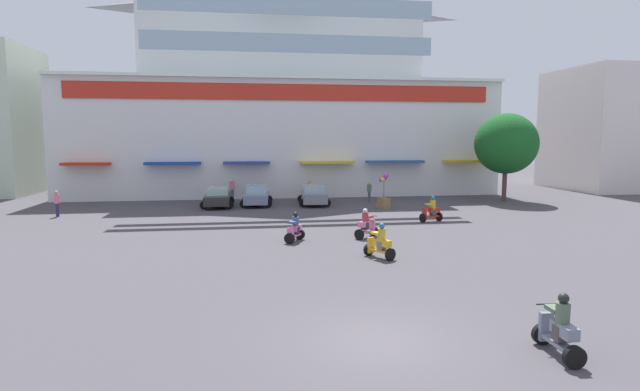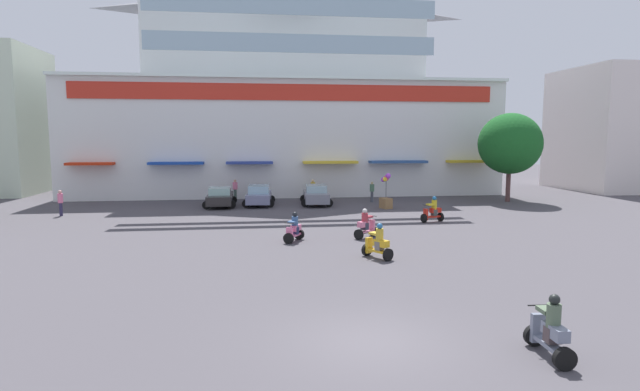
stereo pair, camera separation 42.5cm
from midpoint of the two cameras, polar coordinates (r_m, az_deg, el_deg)
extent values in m
plane|color=#48454A|center=(25.50, -0.38, -4.89)|extent=(128.00, 128.00, 0.00)
cube|color=silver|center=(47.68, -3.68, 6.40)|extent=(37.50, 11.57, 9.83)
cube|color=silver|center=(48.93, -3.80, 16.05)|extent=(23.88, 10.41, 6.56)
cube|color=red|center=(42.01, -3.21, 11.60)|extent=(34.50, 0.12, 1.32)
cube|color=silver|center=(42.09, -3.22, 13.25)|extent=(37.50, 0.70, 0.24)
cube|color=red|center=(43.20, -24.32, 3.29)|extent=(3.52, 1.10, 0.20)
cube|color=#183E9E|center=(41.76, -15.69, 3.54)|extent=(4.30, 1.10, 0.20)
cube|color=navy|center=(41.31, -7.67, 3.70)|extent=(3.75, 1.10, 0.20)
cube|color=gold|center=(41.79, 1.48, 3.78)|extent=(4.53, 1.10, 0.20)
cube|color=#2D508C|center=(43.04, 9.12, 3.79)|extent=(4.87, 1.10, 0.20)
cube|color=gold|center=(45.20, 16.74, 3.72)|extent=(3.72, 1.10, 0.20)
cube|color=#99B7C6|center=(37.86, -2.73, 16.83)|extent=(21.01, 0.08, 1.31)
cube|color=#99B7C6|center=(38.41, -2.75, 20.68)|extent=(21.01, 0.08, 1.31)
cube|color=silver|center=(57.83, 31.50, 6.38)|extent=(11.42, 10.14, 11.65)
cylinder|color=brown|center=(42.65, 20.79, 1.29)|extent=(0.35, 0.35, 2.90)
ellipsoid|color=#185520|center=(42.50, 20.96, 5.51)|extent=(4.83, 5.07, 4.76)
cube|color=#2A2728|center=(37.76, -10.92, -0.34)|extent=(1.81, 4.19, 0.65)
cube|color=#98C1BA|center=(37.69, -10.94, 0.52)|extent=(1.54, 2.10, 0.49)
cylinder|color=black|center=(39.13, -12.10, -0.56)|extent=(0.60, 0.17, 0.60)
cylinder|color=black|center=(39.03, -9.50, -0.52)|extent=(0.60, 0.17, 0.60)
cylinder|color=black|center=(36.57, -12.41, -1.06)|extent=(0.60, 0.17, 0.60)
cylinder|color=black|center=(36.47, -9.63, -1.02)|extent=(0.60, 0.17, 0.60)
cube|color=slate|center=(37.99, -6.58, -0.20)|extent=(1.99, 4.12, 0.67)
cube|color=#90B6C8|center=(37.92, -6.60, 0.73)|extent=(1.62, 2.10, 0.57)
cylinder|color=black|center=(39.32, -7.75, -0.44)|extent=(0.61, 0.20, 0.60)
cylinder|color=black|center=(39.23, -5.22, -0.42)|extent=(0.61, 0.20, 0.60)
cylinder|color=black|center=(36.85, -8.03, -0.91)|extent=(0.61, 0.20, 0.60)
cylinder|color=black|center=(36.76, -5.32, -0.90)|extent=(0.61, 0.20, 0.60)
cube|color=gray|center=(38.06, -0.14, -0.11)|extent=(1.97, 4.26, 0.72)
cube|color=#93B1BB|center=(37.99, -0.14, 0.82)|extent=(1.61, 2.17, 0.51)
cylinder|color=black|center=(39.33, -1.54, -0.38)|extent=(0.61, 0.20, 0.60)
cylinder|color=black|center=(39.45, 1.00, -0.36)|extent=(0.61, 0.20, 0.60)
cylinder|color=black|center=(36.77, -1.35, -0.87)|extent=(0.61, 0.20, 0.60)
cylinder|color=black|center=(36.89, 1.36, -0.84)|extent=(0.61, 0.20, 0.60)
cylinder|color=black|center=(21.94, 5.87, -6.13)|extent=(0.51, 0.40, 0.52)
cylinder|color=black|center=(21.14, 8.29, -6.65)|extent=(0.51, 0.40, 0.52)
cube|color=gold|center=(21.52, 7.06, -6.23)|extent=(0.82, 1.06, 0.10)
cube|color=gold|center=(21.30, 7.51, -5.38)|extent=(0.63, 0.74, 0.28)
cube|color=gold|center=(21.81, 6.11, -5.61)|extent=(0.34, 0.29, 0.67)
cylinder|color=black|center=(21.72, 6.08, -4.21)|extent=(0.46, 0.31, 0.04)
cube|color=slate|center=(21.39, 7.31, -5.65)|extent=(0.42, 0.41, 0.36)
cylinder|color=gold|center=(21.30, 7.33, -4.46)|extent=(0.44, 0.44, 0.54)
sphere|color=#28649A|center=(21.23, 7.34, -3.45)|extent=(0.25, 0.25, 0.25)
cube|color=gold|center=(21.47, 6.80, -4.29)|extent=(0.53, 0.55, 0.10)
cylinder|color=black|center=(26.21, 6.50, -4.04)|extent=(0.44, 0.49, 0.52)
cylinder|color=black|center=(25.26, 4.87, -4.43)|extent=(0.44, 0.49, 0.52)
cube|color=pink|center=(25.72, 5.71, -4.10)|extent=(1.00, 0.90, 0.10)
cube|color=pink|center=(25.47, 5.42, -3.24)|extent=(0.71, 0.67, 0.28)
cube|color=pink|center=(26.07, 6.35, -3.52)|extent=(0.31, 0.33, 0.72)
cylinder|color=black|center=(26.00, 6.40, -2.30)|extent=(0.36, 0.42, 0.04)
cube|color=#2D2F3E|center=(25.57, 5.55, -3.48)|extent=(0.42, 0.43, 0.36)
cylinder|color=#9C2F3A|center=(25.50, 5.56, -2.54)|extent=(0.45, 0.45, 0.49)
sphere|color=silver|center=(25.45, 5.57, -1.75)|extent=(0.25, 0.25, 0.25)
cube|color=#9C2F3A|center=(25.71, 5.92, -2.41)|extent=(0.56, 0.54, 0.10)
cylinder|color=black|center=(24.23, -3.08, -4.88)|extent=(0.52, 0.39, 0.52)
cylinder|color=black|center=(25.26, -1.89, -4.41)|extent=(0.52, 0.39, 0.52)
cube|color=pink|center=(24.73, -2.47, -4.50)|extent=(0.77, 1.02, 0.10)
cube|color=pink|center=(24.86, -2.26, -3.68)|extent=(0.59, 0.71, 0.28)
cube|color=pink|center=(24.30, -2.96, -4.37)|extent=(0.35, 0.29, 0.64)
cylinder|color=black|center=(24.18, -2.99, -3.15)|extent=(0.46, 0.30, 0.04)
cube|color=#24284B|center=(24.80, -2.36, -3.98)|extent=(0.42, 0.40, 0.36)
cylinder|color=#3C5D8A|center=(24.72, -2.36, -2.99)|extent=(0.44, 0.44, 0.51)
sphere|color=black|center=(24.66, -2.37, -2.15)|extent=(0.25, 0.25, 0.25)
cube|color=#3C5D8A|center=(24.49, -2.63, -3.02)|extent=(0.52, 0.55, 0.10)
cylinder|color=black|center=(13.90, 23.93, -14.28)|extent=(0.53, 0.17, 0.52)
cylinder|color=black|center=(12.84, 26.84, -16.19)|extent=(0.53, 0.17, 0.52)
cube|color=slate|center=(13.35, 25.33, -14.96)|extent=(0.34, 1.18, 0.10)
cube|color=slate|center=(13.02, 25.96, -13.66)|extent=(0.34, 0.76, 0.28)
cube|color=slate|center=(13.71, 24.25, -13.49)|extent=(0.33, 0.16, 0.70)
cylinder|color=black|center=(13.56, 24.31, -11.25)|extent=(0.52, 0.06, 0.04)
cube|color=#4B3E40|center=(13.14, 25.69, -14.01)|extent=(0.33, 0.30, 0.36)
cylinder|color=#51644C|center=(12.99, 25.79, -12.14)|extent=(0.34, 0.34, 0.54)
sphere|color=black|center=(12.88, 25.88, -10.54)|extent=(0.25, 0.25, 0.25)
cube|color=#51644C|center=(13.22, 25.15, -11.66)|extent=(0.36, 0.46, 0.10)
cylinder|color=black|center=(30.85, 12.06, -2.53)|extent=(0.28, 0.54, 0.52)
cylinder|color=black|center=(31.57, 13.85, -2.37)|extent=(0.28, 0.54, 0.52)
cube|color=red|center=(31.20, 12.97, -2.34)|extent=(1.10, 0.57, 0.10)
cube|color=red|center=(31.27, 13.31, -1.63)|extent=(0.74, 0.48, 0.28)
cube|color=red|center=(30.89, 12.25, -2.09)|extent=(0.23, 0.35, 0.68)
cylinder|color=black|center=(30.80, 12.24, -1.09)|extent=(0.18, 0.51, 0.04)
cube|color=#444743|center=(31.23, 13.16, -1.86)|extent=(0.36, 0.39, 0.36)
cylinder|color=gold|center=(31.17, 13.18, -1.02)|extent=(0.40, 0.40, 0.57)
sphere|color=#1F66A1|center=(31.12, 13.20, -0.31)|extent=(0.25, 0.25, 0.25)
cube|color=gold|center=(31.01, 12.79, -1.00)|extent=(0.52, 0.45, 0.10)
cylinder|color=#40534C|center=(41.25, -9.28, 0.08)|extent=(0.34, 0.34, 0.90)
cylinder|color=pink|center=(41.18, -9.30, 1.09)|extent=(0.54, 0.54, 0.56)
sphere|color=tan|center=(41.14, -9.31, 1.64)|extent=(0.23, 0.23, 0.23)
cylinder|color=gray|center=(41.40, -0.52, 0.12)|extent=(0.33, 0.33, 0.81)
cylinder|color=gold|center=(41.33, -0.52, 1.10)|extent=(0.54, 0.54, 0.60)
sphere|color=tan|center=(41.29, -0.52, 1.67)|extent=(0.22, 0.22, 0.22)
cylinder|color=#2D2847|center=(36.65, -26.96, -1.41)|extent=(0.23, 0.23, 0.86)
cylinder|color=pink|center=(36.57, -27.02, -0.28)|extent=(0.37, 0.37, 0.59)
sphere|color=tan|center=(36.53, -27.05, 0.36)|extent=(0.23, 0.23, 0.23)
cylinder|color=#41454E|center=(39.88, 6.20, -0.14)|extent=(0.22, 0.22, 0.85)
cylinder|color=#476B51|center=(39.80, 6.21, 0.87)|extent=(0.36, 0.36, 0.56)
sphere|color=tan|center=(39.77, 6.22, 1.42)|extent=(0.21, 0.21, 0.21)
cube|color=olive|center=(36.47, 7.79, -0.87)|extent=(0.84, 1.04, 0.75)
cylinder|color=#4C4C4C|center=(36.35, 7.81, 0.65)|extent=(0.04, 0.04, 1.20)
sphere|color=orange|center=(36.32, 8.04, 2.20)|extent=(0.30, 0.30, 0.30)
sphere|color=#EB2E8E|center=(36.48, 7.82, 1.94)|extent=(0.39, 0.39, 0.39)
sphere|color=purple|center=(36.41, 7.49, 1.79)|extent=(0.33, 0.33, 0.33)
sphere|color=yellow|center=(36.14, 7.69, 1.84)|extent=(0.33, 0.33, 0.33)
sphere|color=purple|center=(36.09, 8.05, 2.21)|extent=(0.38, 0.38, 0.38)
camera|label=1|loc=(0.21, -89.55, 0.05)|focal=28.29mm
camera|label=2|loc=(0.21, 90.45, -0.05)|focal=28.29mm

